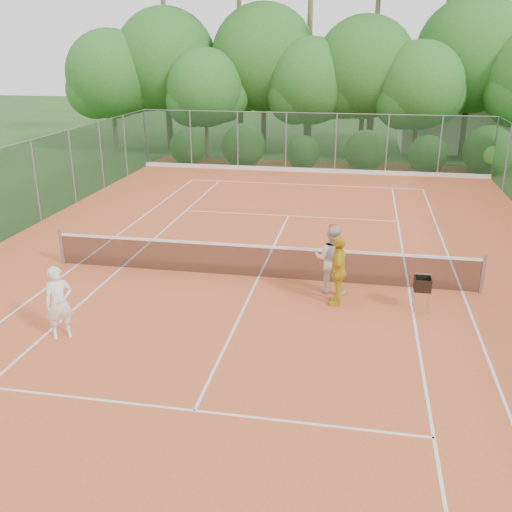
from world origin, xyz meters
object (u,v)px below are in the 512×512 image
(player_white, at_px, (59,303))
(player_center_grp, at_px, (332,259))
(ball_hopper, at_px, (422,285))
(player_yellow, at_px, (338,271))

(player_white, distance_m, player_center_grp, 6.76)
(player_white, bearing_deg, player_center_grp, -6.18)
(ball_hopper, bearing_deg, player_yellow, 179.74)
(player_yellow, height_order, ball_hopper, player_yellow)
(player_center_grp, distance_m, ball_hopper, 2.39)
(player_center_grp, distance_m, player_yellow, 0.75)
(player_center_grp, height_order, player_yellow, player_center_grp)
(player_center_grp, relative_size, ball_hopper, 2.14)
(player_white, bearing_deg, player_yellow, -12.44)
(player_white, relative_size, ball_hopper, 1.89)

